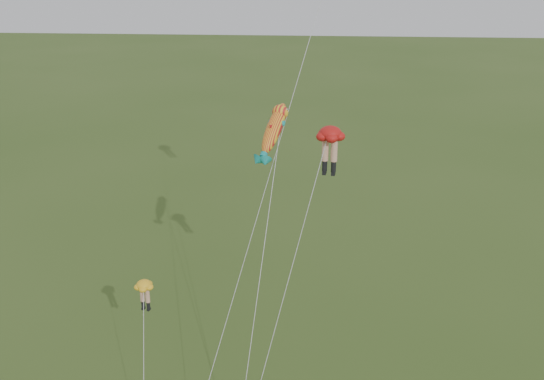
{
  "coord_description": "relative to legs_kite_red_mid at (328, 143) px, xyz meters",
  "views": [
    {
      "loc": [
        4.73,
        -24.6,
        23.44
      ],
      "look_at": [
        2.55,
        6.0,
        11.06
      ],
      "focal_mm": 40.0,
      "sensor_mm": 36.0,
      "label": 1
    }
  ],
  "objects": [
    {
      "name": "legs_kite_red_mid",
      "position": [
        0.0,
        0.0,
        0.0
      ],
      "size": [
        4.94,
        6.32,
        15.76
      ],
      "rotation": [
        0.0,
        0.0,
        -0.17
      ],
      "color": "#B61512",
      "rests_on": "ground"
    },
    {
      "name": "legs_kite_yellow",
      "position": [
        -9.06,
        -0.97,
        -7.87
      ],
      "size": [
        1.25,
        4.83,
        7.76
      ],
      "rotation": [
        0.0,
        0.0,
        -0.24
      ],
      "color": "yellow",
      "rests_on": "ground"
    },
    {
      "name": "fish_kite",
      "position": [
        -2.78,
        3.48,
        -0.46
      ],
      "size": [
        2.42,
        9.47,
        16.0
      ],
      "rotation": [
        0.71,
        0.0,
        -0.36
      ],
      "color": "yellow",
      "rests_on": "ground"
    }
  ]
}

